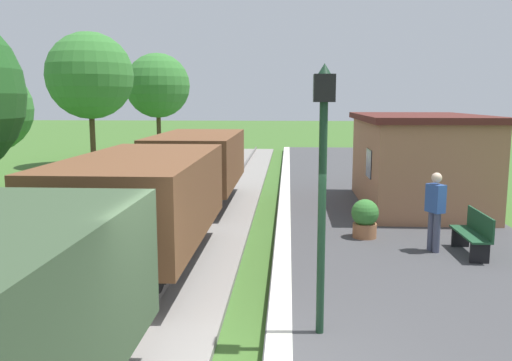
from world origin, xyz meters
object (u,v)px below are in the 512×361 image
object	(u,v)px
tree_field_left	(90,76)
tree_field_distant	(158,86)
bench_near_hut	(474,233)
potted_planter	(365,218)
station_hut	(417,160)
lamp_post_near	(323,151)
bench_down_platform	(387,170)
person_waiting	(435,209)
freight_train	(143,205)

from	to	relation	value
tree_field_left	tree_field_distant	size ratio (longest dim) A/B	1.08
bench_near_hut	potted_planter	size ratio (longest dim) A/B	1.64
station_hut	lamp_post_near	bearing A→B (deg)	-110.64
station_hut	lamp_post_near	size ratio (longest dim) A/B	1.57
tree_field_left	potted_planter	bearing A→B (deg)	-50.92
bench_near_hut	lamp_post_near	distance (m)	5.65
bench_down_platform	person_waiting	distance (m)	9.73
person_waiting	freight_train	bearing A→B (deg)	-18.42
freight_train	bench_down_platform	world-z (taller)	freight_train
bench_down_platform	tree_field_distant	distance (m)	18.10
lamp_post_near	person_waiting	bearing A→B (deg)	57.42
bench_near_hut	tree_field_left	xyz separation A→B (m)	(-14.11, 16.10, 3.94)
freight_train	potted_planter	world-z (taller)	freight_train
person_waiting	potted_planter	bearing A→B (deg)	-67.33
station_hut	bench_near_hut	xyz separation A→B (m)	(-0.00, -5.15, -0.93)
station_hut	potted_planter	world-z (taller)	station_hut
person_waiting	lamp_post_near	size ratio (longest dim) A/B	0.46
bench_down_platform	potted_planter	distance (m)	8.86
station_hut	bench_near_hut	bearing A→B (deg)	-90.05
freight_train	bench_down_platform	xyz separation A→B (m)	(6.79, 10.69, -0.68)
bench_near_hut	bench_down_platform	world-z (taller)	same
lamp_post_near	tree_field_left	distance (m)	22.82
station_hut	tree_field_distant	bearing A→B (deg)	124.85
station_hut	person_waiting	size ratio (longest dim) A/B	3.39
lamp_post_near	freight_train	bearing A→B (deg)	136.69
freight_train	bench_near_hut	xyz separation A→B (m)	(6.79, 0.80, -0.68)
bench_down_platform	tree_field_distant	xyz separation A→B (m)	(-12.23, 12.84, 3.60)
bench_down_platform	tree_field_distant	bearing A→B (deg)	133.60
station_hut	tree_field_left	xyz separation A→B (m)	(-14.12, 10.95, 3.01)
bench_near_hut	potted_planter	distance (m)	2.44
person_waiting	tree_field_distant	world-z (taller)	tree_field_distant
station_hut	bench_down_platform	world-z (taller)	station_hut
station_hut	bench_near_hut	distance (m)	5.23
freight_train	tree_field_left	size ratio (longest dim) A/B	2.81
bench_near_hut	lamp_post_near	world-z (taller)	lamp_post_near
freight_train	lamp_post_near	world-z (taller)	lamp_post_near
freight_train	tree_field_distant	world-z (taller)	tree_field_distant
bench_down_platform	lamp_post_near	xyz separation A→B (m)	(-3.43, -13.86, 2.08)
potted_planter	tree_field_distant	size ratio (longest dim) A/B	0.14
freight_train	tree_field_distant	xyz separation A→B (m)	(-5.44, 23.53, 2.92)
potted_planter	bench_near_hut	bearing A→B (deg)	-31.50
freight_train	lamp_post_near	size ratio (longest dim) A/B	5.24
bench_down_platform	tree_field_distant	size ratio (longest dim) A/B	0.24
tree_field_left	tree_field_distant	xyz separation A→B (m)	(1.88, 6.62, -0.34)
person_waiting	lamp_post_near	bearing A→B (deg)	29.59
person_waiting	potted_planter	size ratio (longest dim) A/B	1.87
bench_down_platform	lamp_post_near	world-z (taller)	lamp_post_near
potted_planter	lamp_post_near	distance (m)	5.80
potted_planter	bench_down_platform	bearing A→B (deg)	76.43
freight_train	potted_planter	bearing A→B (deg)	23.77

